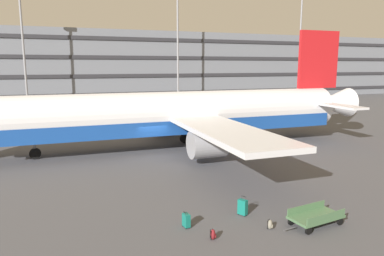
% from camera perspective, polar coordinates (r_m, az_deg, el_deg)
% --- Properties ---
extents(ground_plane, '(600.00, 600.00, 0.00)m').
position_cam_1_polar(ground_plane, '(31.00, -6.17, -4.22)').
color(ground_plane, '#4C4C51').
extents(terminal_structure, '(164.41, 14.93, 14.74)m').
position_cam_1_polar(terminal_structure, '(81.38, -15.41, 9.46)').
color(terminal_structure, slate).
rests_on(terminal_structure, ground_plane).
extents(airliner, '(38.45, 30.88, 11.09)m').
position_cam_1_polar(airliner, '(32.93, -1.74, 2.15)').
color(airliner, silver).
rests_on(airliner, ground_plane).
extents(light_mast_left, '(1.80, 0.50, 19.94)m').
position_cam_1_polar(light_mast_left, '(67.72, -25.42, 12.45)').
color(light_mast_left, gray).
rests_on(light_mast_left, ground_plane).
extents(light_mast_center_left, '(1.80, 0.50, 24.05)m').
position_cam_1_polar(light_mast_center_left, '(71.15, -2.30, 14.93)').
color(light_mast_center_left, gray).
rests_on(light_mast_center_left, ground_plane).
extents(light_mast_center_right, '(1.80, 0.50, 23.59)m').
position_cam_1_polar(light_mast_center_right, '(84.33, 16.91, 13.57)').
color(light_mast_center_right, gray).
rests_on(light_mast_center_right, ground_plane).
extents(suitcase_black, '(0.45, 0.54, 0.99)m').
position_cam_1_polar(suitcase_black, '(18.80, 8.09, -12.40)').
color(suitcase_black, '#147266').
rests_on(suitcase_black, ground_plane).
extents(suitcase_purple, '(0.31, 0.45, 0.77)m').
position_cam_1_polar(suitcase_purple, '(17.37, -0.92, -14.52)').
color(suitcase_purple, '#147266').
rests_on(suitcase_purple, ground_plane).
extents(backpack_orange, '(0.38, 0.39, 0.51)m').
position_cam_1_polar(backpack_orange, '(17.64, 12.40, -14.87)').
color(backpack_orange, gray).
rests_on(backpack_orange, ground_plane).
extents(backpack_teal, '(0.32, 0.36, 0.53)m').
position_cam_1_polar(backpack_teal, '(16.37, 3.39, -16.64)').
color(backpack_teal, maroon).
rests_on(backpack_teal, ground_plane).
extents(baggage_cart, '(3.36, 1.64, 0.82)m').
position_cam_1_polar(baggage_cart, '(18.54, 19.18, -13.24)').
color(baggage_cart, '#4C724C').
rests_on(baggage_cart, ground_plane).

